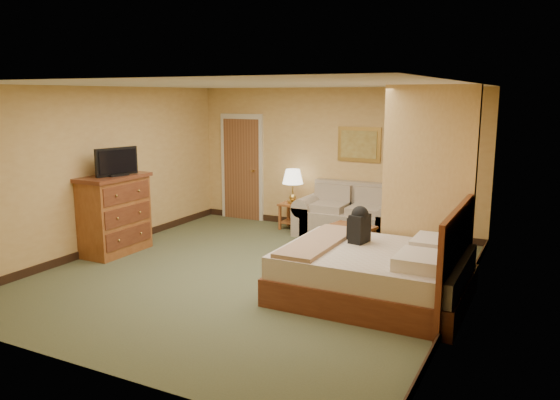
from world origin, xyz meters
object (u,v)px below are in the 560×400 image
Objects in this scene: loveseat at (350,220)px; dresser at (115,214)px; bed at (378,273)px; coffee_table at (347,235)px.

dresser reaches higher than loveseat.
loveseat is 2.99m from bed.
bed is (0.97, -1.58, 0.01)m from coffee_table.
loveseat is 3.96m from dresser.
loveseat is 1.50× the size of dresser.
loveseat is 2.24× the size of coffee_table.
loveseat is 0.83× the size of bed.
loveseat is at bearing 116.46° from bed.
bed is at bearing -58.32° from coffee_table.
coffee_table is (0.36, -1.10, 0.02)m from loveseat.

